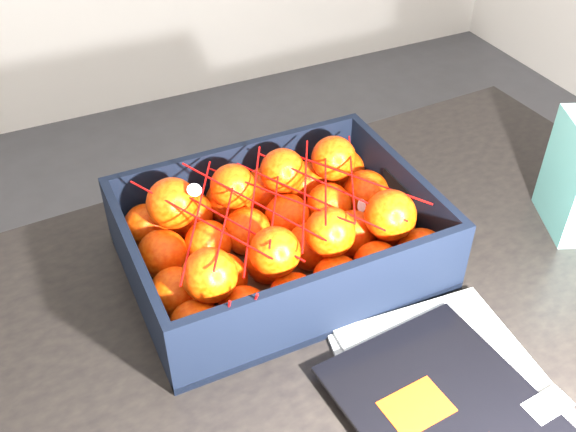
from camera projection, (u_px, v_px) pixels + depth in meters
name	position (u px, v px, depth m)	size (l,w,h in m)	color
table	(350.00, 363.00, 0.94)	(1.24, 0.86, 0.75)	black
magazine_stack	(455.00, 404.00, 0.76)	(0.27, 0.34, 0.02)	silver
produce_crate	(279.00, 245.00, 0.94)	(0.42, 0.31, 0.11)	brown
clementine_heap	(280.00, 230.00, 0.92)	(0.40, 0.29, 0.12)	#FE3805
mesh_net	(276.00, 204.00, 0.88)	(0.34, 0.28, 0.10)	#C20807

